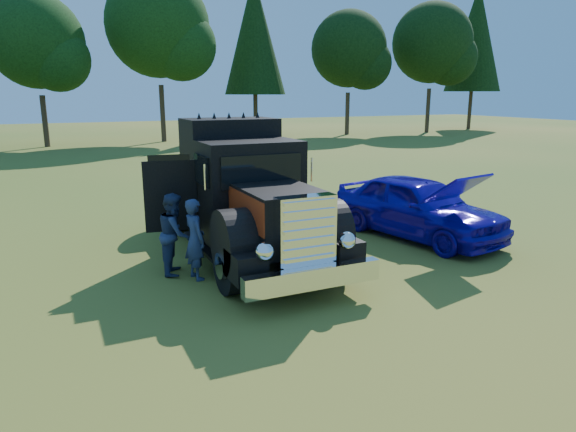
{
  "coord_description": "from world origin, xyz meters",
  "views": [
    {
      "loc": [
        -3.9,
        -9.17,
        3.57
      ],
      "look_at": [
        0.33,
        -0.06,
        1.15
      ],
      "focal_mm": 32.0,
      "sensor_mm": 36.0,
      "label": 1
    }
  ],
  "objects_px": {
    "diamond_t_truck": "(243,199)",
    "hotrod_coupe": "(418,207)",
    "spectator_far": "(175,234)",
    "spectator_near": "(195,239)"
  },
  "relations": [
    {
      "from": "spectator_far",
      "to": "hotrod_coupe",
      "type": "bearing_deg",
      "value": -69.99
    },
    {
      "from": "diamond_t_truck",
      "to": "hotrod_coupe",
      "type": "bearing_deg",
      "value": -6.03
    },
    {
      "from": "spectator_near",
      "to": "spectator_far",
      "type": "bearing_deg",
      "value": 18.37
    },
    {
      "from": "diamond_t_truck",
      "to": "spectator_far",
      "type": "xyz_separation_m",
      "value": [
        -1.67,
        -0.55,
        -0.46
      ]
    },
    {
      "from": "diamond_t_truck",
      "to": "hotrod_coupe",
      "type": "xyz_separation_m",
      "value": [
        4.46,
        -0.47,
        -0.49
      ]
    },
    {
      "from": "diamond_t_truck",
      "to": "spectator_far",
      "type": "relative_size",
      "value": 4.36
    },
    {
      "from": "diamond_t_truck",
      "to": "spectator_near",
      "type": "relative_size",
      "value": 4.46
    },
    {
      "from": "diamond_t_truck",
      "to": "spectator_far",
      "type": "height_order",
      "value": "diamond_t_truck"
    },
    {
      "from": "diamond_t_truck",
      "to": "spectator_near",
      "type": "distance_m",
      "value": 1.81
    },
    {
      "from": "spectator_far",
      "to": "spectator_near",
      "type": "bearing_deg",
      "value": -131.63
    }
  ]
}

